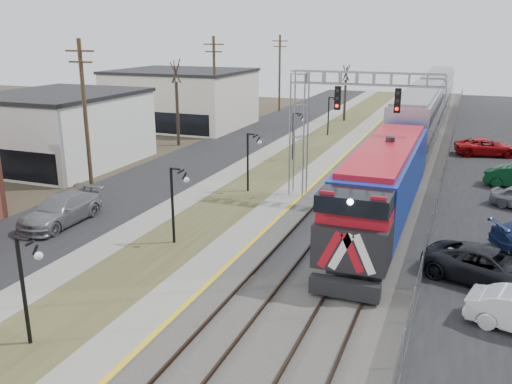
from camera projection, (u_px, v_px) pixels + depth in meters
The scene contains 18 objects.
street_west at pixel (197, 160), 45.49m from camera, with size 7.00×120.00×0.04m, color black.
sidewalk at pixel (246, 165), 43.92m from camera, with size 2.00×120.00×0.08m, color gray.
grass_median at pixel (281, 168), 42.87m from camera, with size 4.00×120.00×0.06m, color #424525.
platform at pixel (318, 170), 41.80m from camera, with size 2.00×120.00×0.24m, color gray.
ballast_bed at pixel (383, 176), 40.06m from camera, with size 8.00×120.00×0.20m, color #595651.
platform_edge at pixel (329, 170), 41.46m from camera, with size 0.24×120.00×0.01m, color gold.
track_near at pixel (357, 172), 40.71m from camera, with size 1.58×120.00×0.15m.
track_far at pixel (404, 176), 39.49m from camera, with size 1.58×120.00×0.15m.
train at pixel (423, 116), 50.07m from camera, with size 3.00×63.05×5.33m.
signal_gantry at pixel (326, 113), 33.21m from camera, with size 9.00×1.07×8.15m.
lampposts at pixel (175, 205), 27.39m from camera, with size 0.14×62.14×4.00m.
utility_poles at pixel (85, 116), 36.19m from camera, with size 0.28×80.28×10.00m.
fence at pixel (444, 172), 38.40m from camera, with size 0.04×120.00×1.60m, color gray.
buildings_west at pixel (5, 140), 38.31m from camera, with size 14.00×67.00×7.00m.
bare_trees at pixel (204, 121), 48.63m from camera, with size 12.30×42.30×5.95m.
car_lot_c at pixel (490, 268), 23.04m from camera, with size 2.52×5.47×1.52m, color black.
car_street_b at pixel (61, 210), 30.25m from camera, with size 2.27×5.59×1.62m, color slate.
car_lot_g at pixel (487, 147), 46.99m from camera, with size 2.44×5.28×1.47m, color #AE0D11.
Camera 1 is at (9.29, -4.51, 10.42)m, focal length 38.00 mm.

